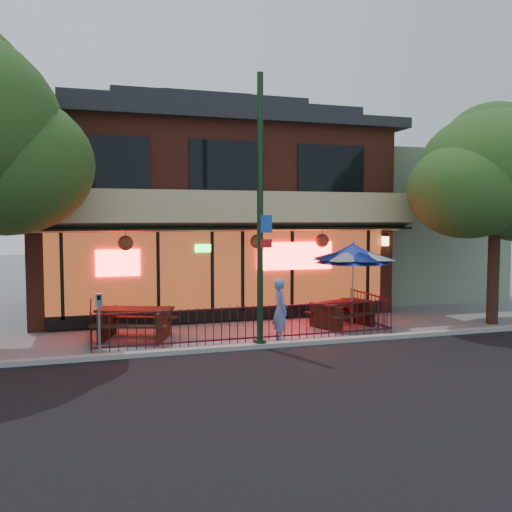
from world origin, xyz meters
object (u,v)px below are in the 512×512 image
(picnic_table_left, at_px, (135,319))
(street_light, at_px, (260,226))
(pedestrian, at_px, (280,310))
(picnic_table_right, at_px, (342,310))
(parking_meter_near, at_px, (99,315))
(street_tree_right, at_px, (496,167))
(patio_umbrella, at_px, (353,253))

(picnic_table_left, bearing_deg, street_light, -31.07)
(pedestrian, bearing_deg, picnic_table_right, -62.20)
(street_light, bearing_deg, parking_meter_near, 179.96)
(picnic_table_left, height_order, parking_meter_near, parking_meter_near)
(parking_meter_near, bearing_deg, street_light, -0.04)
(pedestrian, relative_size, parking_meter_near, 1.09)
(street_tree_right, bearing_deg, patio_umbrella, 168.26)
(street_light, distance_m, street_tree_right, 8.30)
(pedestrian, bearing_deg, patio_umbrella, -63.81)
(picnic_table_right, relative_size, pedestrian, 1.30)
(picnic_table_right, xyz_separation_m, parking_meter_near, (-7.20, -1.80, 0.54))
(street_tree_right, relative_size, picnic_table_left, 2.87)
(pedestrian, height_order, parking_meter_near, pedestrian)
(picnic_table_right, distance_m, pedestrian, 2.81)
(street_tree_right, xyz_separation_m, picnic_table_right, (-4.84, 0.81, -4.44))
(picnic_table_left, height_order, pedestrian, pedestrian)
(street_light, height_order, picnic_table_right, street_light)
(patio_umbrella, xyz_separation_m, parking_meter_near, (-7.60, -1.91, -1.20))
(picnic_table_left, bearing_deg, street_tree_right, -4.35)
(street_light, relative_size, patio_umbrella, 2.64)
(street_light, xyz_separation_m, picnic_table_left, (-3.04, 1.83, -2.58))
(patio_umbrella, bearing_deg, parking_meter_near, -165.90)
(picnic_table_left, relative_size, patio_umbrella, 0.92)
(picnic_table_left, relative_size, parking_meter_near, 1.57)
(street_tree_right, height_order, pedestrian, street_tree_right)
(picnic_table_right, bearing_deg, street_tree_right, -9.53)
(picnic_table_right, bearing_deg, pedestrian, -152.25)
(street_tree_right, bearing_deg, pedestrian, -176.20)
(street_light, distance_m, picnic_table_right, 4.52)
(street_tree_right, height_order, parking_meter_near, street_tree_right)
(street_tree_right, relative_size, picnic_table_right, 3.15)
(pedestrian, bearing_deg, picnic_table_left, 70.62)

